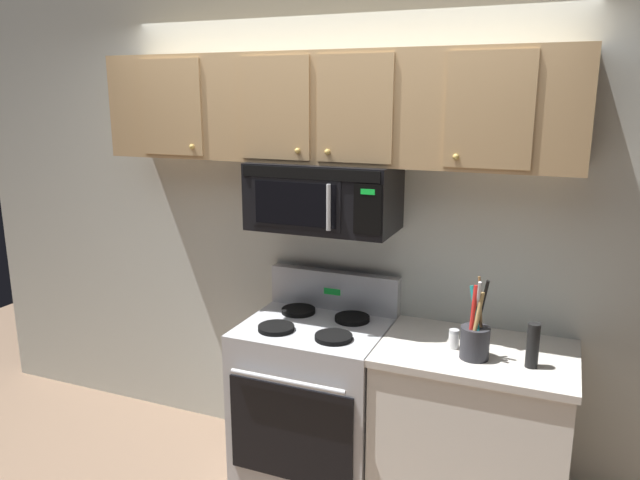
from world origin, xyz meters
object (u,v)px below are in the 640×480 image
at_px(stove_range, 315,399).
at_px(over_range_microwave, 324,196).
at_px(pepper_mill, 533,346).
at_px(salt_shaker, 454,339).
at_px(utensil_crock_charcoal, 475,338).

height_order(stove_range, over_range_microwave, over_range_microwave).
height_order(over_range_microwave, pepper_mill, over_range_microwave).
xyz_separation_m(stove_range, pepper_mill, (1.09, -0.10, 0.54)).
bearing_deg(pepper_mill, salt_shaker, 168.38).
bearing_deg(over_range_microwave, utensil_crock_charcoal, -14.48).
height_order(stove_range, utensil_crock_charcoal, utensil_crock_charcoal).
distance_m(over_range_microwave, utensil_crock_charcoal, 1.04).
distance_m(over_range_microwave, salt_shaker, 0.98).
distance_m(over_range_microwave, pepper_mill, 1.25).
bearing_deg(over_range_microwave, stove_range, -89.86).
bearing_deg(stove_range, pepper_mill, -5.12).
bearing_deg(salt_shaker, utensil_crock_charcoal, -35.46).
xyz_separation_m(stove_range, salt_shaker, (0.73, -0.02, 0.48)).
relative_size(utensil_crock_charcoal, salt_shaker, 4.10).
relative_size(stove_range, pepper_mill, 5.43).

